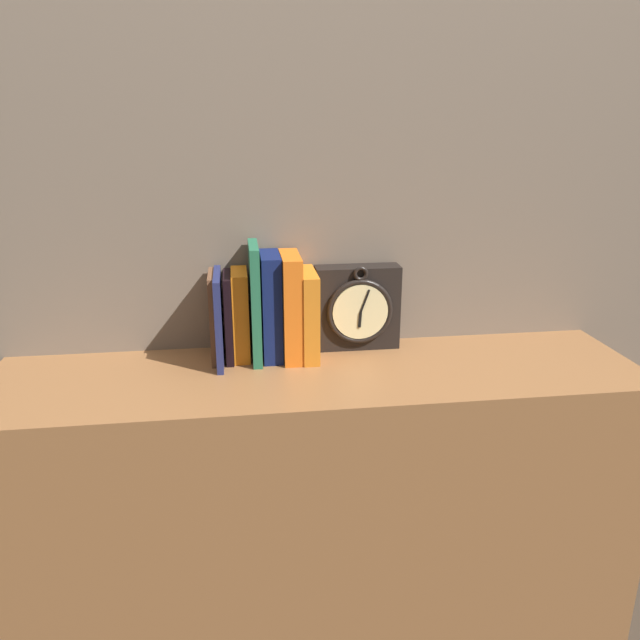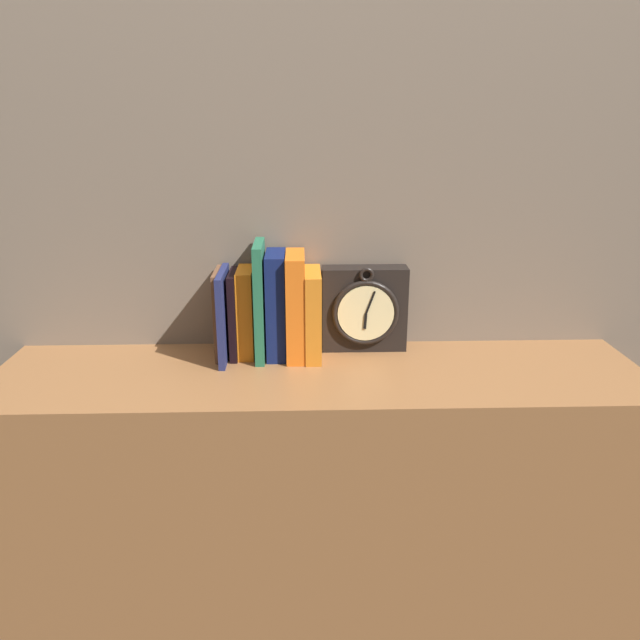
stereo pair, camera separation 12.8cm
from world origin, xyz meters
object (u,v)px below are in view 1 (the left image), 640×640
at_px(book_slot5_navy, 271,306).
at_px(book_slot6_orange, 291,307).
at_px(book_slot2_black, 229,317).
at_px(clock, 357,308).
at_px(book_slot0_brown, 213,317).
at_px(book_slot7_orange, 308,314).
at_px(book_slot4_green, 255,303).
at_px(book_slot1_navy, 219,318).
at_px(book_slot3_orange, 241,315).

distance_m(book_slot5_navy, book_slot6_orange, 0.04).
bearing_deg(book_slot2_black, clock, 4.87).
distance_m(book_slot0_brown, book_slot7_orange, 0.21).
bearing_deg(book_slot0_brown, clock, 4.52).
height_order(book_slot4_green, book_slot7_orange, book_slot4_green).
xyz_separation_m(book_slot0_brown, book_slot1_navy, (0.01, -0.02, 0.00)).
height_order(book_slot3_orange, book_slot4_green, book_slot4_green).
bearing_deg(book_slot1_navy, clock, 8.18).
bearing_deg(book_slot0_brown, book_slot5_navy, -0.86).
height_order(book_slot1_navy, book_slot2_black, book_slot1_navy).
bearing_deg(book_slot1_navy, book_slot3_orange, 26.86).
xyz_separation_m(book_slot0_brown, book_slot7_orange, (0.21, -0.01, -0.00)).
distance_m(book_slot2_black, book_slot5_navy, 0.10).
height_order(book_slot5_navy, book_slot7_orange, book_slot5_navy).
height_order(book_slot2_black, book_slot3_orange, book_slot3_orange).
height_order(book_slot3_orange, book_slot5_navy, book_slot5_navy).
bearing_deg(book_slot3_orange, clock, 4.57).
relative_size(clock, book_slot2_black, 1.05).
bearing_deg(clock, book_slot3_orange, -175.43).
distance_m(book_slot1_navy, book_slot5_navy, 0.12).
bearing_deg(book_slot1_navy, book_slot0_brown, 124.13).
relative_size(clock, book_slot4_green, 0.78).
bearing_deg(book_slot6_orange, book_slot1_navy, -176.40).
xyz_separation_m(book_slot1_navy, book_slot2_black, (0.02, 0.02, -0.00)).
bearing_deg(book_slot7_orange, book_slot3_orange, 174.14).
relative_size(clock, book_slot3_orange, 1.02).
bearing_deg(book_slot7_orange, book_slot4_green, 179.20).
height_order(book_slot0_brown, book_slot4_green, book_slot4_green).
distance_m(book_slot0_brown, book_slot1_navy, 0.02).
xyz_separation_m(book_slot4_green, book_slot5_navy, (0.03, 0.01, -0.01)).
xyz_separation_m(book_slot4_green, book_slot7_orange, (0.12, -0.00, -0.03)).
relative_size(clock, book_slot0_brown, 1.03).
relative_size(book_slot2_black, book_slot5_navy, 0.82).
bearing_deg(book_slot5_navy, book_slot1_navy, -171.38).
relative_size(book_slot3_orange, book_slot4_green, 0.76).
distance_m(book_slot2_black, book_slot4_green, 0.07).
distance_m(book_slot1_navy, book_slot6_orange, 0.16).
xyz_separation_m(book_slot3_orange, book_slot6_orange, (0.11, -0.01, 0.02)).
bearing_deg(book_slot3_orange, book_slot0_brown, -175.71).
distance_m(clock, book_slot7_orange, 0.12).
relative_size(book_slot0_brown, book_slot1_navy, 0.98).
relative_size(book_slot0_brown, book_slot7_orange, 1.00).
bearing_deg(book_slot5_navy, book_slot4_green, -168.39).
bearing_deg(book_slot6_orange, clock, 12.70).
bearing_deg(book_slot3_orange, book_slot7_orange, -5.86).
xyz_separation_m(book_slot1_navy, book_slot3_orange, (0.05, 0.02, -0.00)).
height_order(clock, book_slot6_orange, book_slot6_orange).
height_order(clock, book_slot4_green, book_slot4_green).
relative_size(book_slot0_brown, book_slot5_navy, 0.83).
distance_m(book_slot1_navy, book_slot4_green, 0.08).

